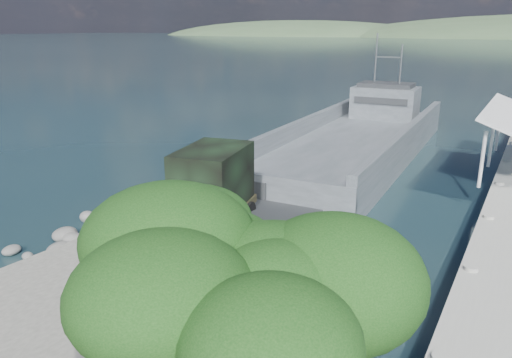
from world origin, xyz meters
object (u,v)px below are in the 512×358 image
soldier (137,227)px  overhang_tree (241,304)px  landing_craft (353,147)px  military_truck (199,204)px

soldier → overhang_tree: overhang_tree is taller
landing_craft → soldier: landing_craft is taller
military_truck → landing_craft: bearing=78.8°
overhang_tree → soldier: bearing=140.7°
soldier → overhang_tree: size_ratio=0.28×
military_truck → soldier: size_ratio=4.52×
landing_craft → military_truck: 20.58m
military_truck → overhang_tree: bearing=-62.1°
soldier → overhang_tree: (10.60, -8.68, 3.91)m
soldier → landing_craft: bearing=59.8°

